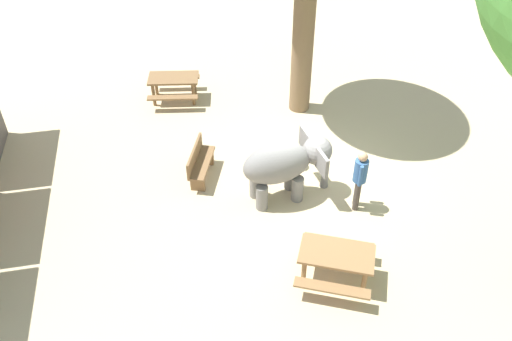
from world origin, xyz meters
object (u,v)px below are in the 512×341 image
picnic_table_near (174,83)px  picnic_table_far (336,259)px  person_handler (360,176)px  feed_bucket (297,162)px  elephant (286,164)px  wooden_bench (199,162)px

picnic_table_near → picnic_table_far: size_ratio=0.87×
person_handler → feed_bucket: person_handler is taller
picnic_table_near → feed_bucket: picnic_table_near is taller
elephant → feed_bucket: bearing=52.5°
wooden_bench → person_handler: bearing=81.9°
picnic_table_near → picnic_table_far: bearing=-61.8°
person_handler → wooden_bench: person_handler is taller
wooden_bench → feed_bucket: size_ratio=4.04×
wooden_bench → picnic_table_far: bearing=51.0°
person_handler → wooden_bench: size_ratio=1.11×
picnic_table_far → feed_bucket: bearing=-68.6°
wooden_bench → feed_bucket: (-0.10, -2.53, -0.31)m
elephant → wooden_bench: bearing=141.9°
wooden_bench → picnic_table_near: size_ratio=0.85×
feed_bucket → picnic_table_far: bearing=177.3°
elephant → person_handler: bearing=-32.9°
person_handler → picnic_table_far: bearing=80.3°
picnic_table_near → elephant: bearing=-56.3°
wooden_bench → feed_bucket: bearing=107.3°
picnic_table_near → feed_bucket: 4.91m
picnic_table_far → elephant: bearing=-57.7°
elephant → wooden_bench: 2.32m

